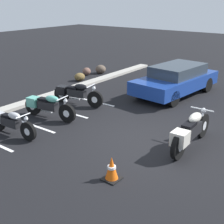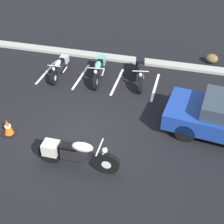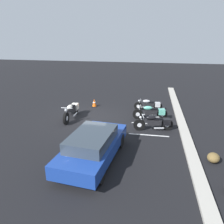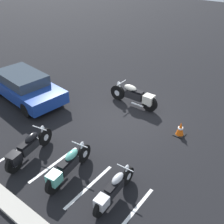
{
  "view_description": "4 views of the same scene",
  "coord_description": "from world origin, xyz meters",
  "px_view_note": "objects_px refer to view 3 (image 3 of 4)",
  "views": [
    {
      "loc": [
        -7.34,
        -4.06,
        4.0
      ],
      "look_at": [
        0.36,
        1.66,
        0.45
      ],
      "focal_mm": 50.0,
      "sensor_mm": 36.0,
      "label": 1
    },
    {
      "loc": [
        2.94,
        -6.89,
        6.77
      ],
      "look_at": [
        0.83,
        1.03,
        0.52
      ],
      "focal_mm": 50.0,
      "sensor_mm": 36.0,
      "label": 2
    },
    {
      "loc": [
        12.51,
        3.69,
        5.01
      ],
      "look_at": [
        0.38,
        1.5,
        0.62
      ],
      "focal_mm": 35.0,
      "sensor_mm": 36.0,
      "label": 3
    },
    {
      "loc": [
        -5.15,
        7.69,
        6.18
      ],
      "look_at": [
        -0.16,
        1.19,
        0.97
      ],
      "focal_mm": 42.0,
      "sensor_mm": 36.0,
      "label": 4
    }
  ],
  "objects_px": {
    "parked_bike_2": "(155,122)",
    "landscape_rock_0": "(213,158)",
    "traffic_cone": "(94,103)",
    "parked_bike_1": "(152,112)",
    "motorcycle_cream_featured": "(72,111)",
    "parked_bike_0": "(150,105)",
    "car_blue": "(93,146)"
  },
  "relations": [
    {
      "from": "parked_bike_1",
      "to": "parked_bike_2",
      "type": "distance_m",
      "value": 1.69
    },
    {
      "from": "landscape_rock_0",
      "to": "traffic_cone",
      "type": "xyz_separation_m",
      "value": [
        -6.34,
        -6.73,
        0.07
      ]
    },
    {
      "from": "parked_bike_1",
      "to": "parked_bike_2",
      "type": "relative_size",
      "value": 0.99
    },
    {
      "from": "motorcycle_cream_featured",
      "to": "parked_bike_0",
      "type": "xyz_separation_m",
      "value": [
        -2.38,
        4.8,
        -0.1
      ]
    },
    {
      "from": "parked_bike_2",
      "to": "motorcycle_cream_featured",
      "type": "bearing_deg",
      "value": -20.94
    },
    {
      "from": "parked_bike_2",
      "to": "landscape_rock_0",
      "type": "relative_size",
      "value": 3.92
    },
    {
      "from": "parked_bike_1",
      "to": "landscape_rock_0",
      "type": "height_order",
      "value": "parked_bike_1"
    },
    {
      "from": "parked_bike_1",
      "to": "traffic_cone",
      "type": "xyz_separation_m",
      "value": [
        -1.83,
        -4.17,
        -0.18
      ]
    },
    {
      "from": "parked_bike_0",
      "to": "traffic_cone",
      "type": "relative_size",
      "value": 3.38
    },
    {
      "from": "motorcycle_cream_featured",
      "to": "traffic_cone",
      "type": "bearing_deg",
      "value": 162.2
    },
    {
      "from": "parked_bike_2",
      "to": "landscape_rock_0",
      "type": "bearing_deg",
      "value": 119.06
    },
    {
      "from": "parked_bike_0",
      "to": "parked_bike_1",
      "type": "xyz_separation_m",
      "value": [
        1.65,
        0.16,
        0.04
      ]
    },
    {
      "from": "parked_bike_1",
      "to": "landscape_rock_0",
      "type": "distance_m",
      "value": 5.19
    },
    {
      "from": "motorcycle_cream_featured",
      "to": "parked_bike_0",
      "type": "distance_m",
      "value": 5.36
    },
    {
      "from": "car_blue",
      "to": "landscape_rock_0",
      "type": "distance_m",
      "value": 5.01
    },
    {
      "from": "motorcycle_cream_featured",
      "to": "parked_bike_2",
      "type": "relative_size",
      "value": 1.12
    },
    {
      "from": "parked_bike_0",
      "to": "parked_bike_1",
      "type": "distance_m",
      "value": 1.65
    },
    {
      "from": "motorcycle_cream_featured",
      "to": "landscape_rock_0",
      "type": "bearing_deg",
      "value": 62.69
    },
    {
      "from": "car_blue",
      "to": "traffic_cone",
      "type": "xyz_separation_m",
      "value": [
        -7.06,
        -1.8,
        -0.41
      ]
    },
    {
      "from": "motorcycle_cream_featured",
      "to": "parked_bike_1",
      "type": "bearing_deg",
      "value": 97.79
    },
    {
      "from": "parked_bike_2",
      "to": "car_blue",
      "type": "relative_size",
      "value": 0.48
    },
    {
      "from": "parked_bike_2",
      "to": "traffic_cone",
      "type": "relative_size",
      "value": 3.75
    },
    {
      "from": "landscape_rock_0",
      "to": "traffic_cone",
      "type": "relative_size",
      "value": 0.96
    },
    {
      "from": "landscape_rock_0",
      "to": "motorcycle_cream_featured",
      "type": "bearing_deg",
      "value": -116.62
    },
    {
      "from": "car_blue",
      "to": "parked_bike_0",
      "type": "bearing_deg",
      "value": -11.24
    },
    {
      "from": "motorcycle_cream_featured",
      "to": "parked_bike_0",
      "type": "relative_size",
      "value": 1.25
    },
    {
      "from": "parked_bike_0",
      "to": "parked_bike_2",
      "type": "relative_size",
      "value": 0.9
    },
    {
      "from": "parked_bike_2",
      "to": "landscape_rock_0",
      "type": "xyz_separation_m",
      "value": [
        2.83,
        2.36,
        -0.26
      ]
    },
    {
      "from": "parked_bike_0",
      "to": "traffic_cone",
      "type": "bearing_deg",
      "value": -5.81
    },
    {
      "from": "motorcycle_cream_featured",
      "to": "landscape_rock_0",
      "type": "distance_m",
      "value": 8.42
    },
    {
      "from": "motorcycle_cream_featured",
      "to": "traffic_cone",
      "type": "relative_size",
      "value": 4.22
    },
    {
      "from": "landscape_rock_0",
      "to": "traffic_cone",
      "type": "height_order",
      "value": "traffic_cone"
    }
  ]
}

